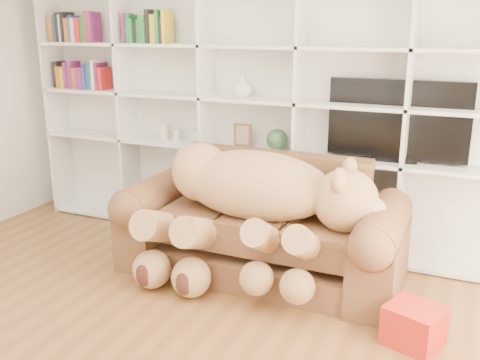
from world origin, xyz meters
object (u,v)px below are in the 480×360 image
at_px(teddy_bear, 252,201).
at_px(tv, 398,121).
at_px(sofa, 262,231).
at_px(gift_box, 414,325).

bearing_deg(teddy_bear, tv, 38.63).
relative_size(sofa, gift_box, 6.88).
relative_size(sofa, teddy_bear, 1.23).
relative_size(gift_box, tv, 0.29).
xyz_separation_m(sofa, teddy_bear, (-0.01, -0.18, 0.31)).
xyz_separation_m(gift_box, tv, (-0.36, 1.25, 1.06)).
distance_m(sofa, tv, 1.40).
bearing_deg(sofa, tv, 37.15).
bearing_deg(sofa, gift_box, -24.61).
height_order(teddy_bear, tv, tv).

